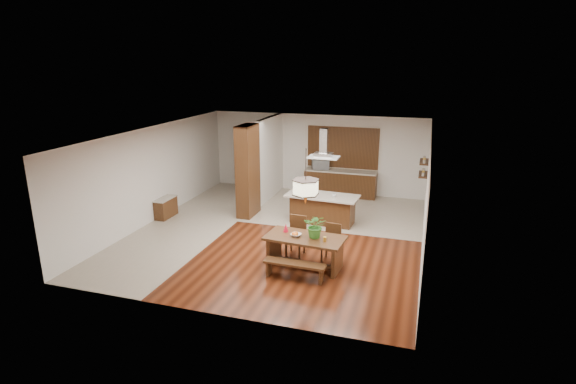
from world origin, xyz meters
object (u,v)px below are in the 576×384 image
(dining_bench, at_px, (295,271))
(range_hood, at_px, (324,143))
(hallway_console, at_px, (166,208))
(island_cup, at_px, (334,196))
(kitchen_island, at_px, (322,208))
(dining_chair_left, at_px, (295,236))
(dining_table, at_px, (305,245))
(foliage_plant, at_px, (316,226))
(dining_chair_right, at_px, (331,243))
(microwave, at_px, (320,165))
(fruit_bowl, at_px, (296,235))
(pendant_lantern, at_px, (306,177))

(dining_bench, height_order, range_hood, range_hood)
(range_hood, bearing_deg, hallway_console, -168.41)
(island_cup, bearing_deg, kitchen_island, 160.01)
(hallway_console, xyz_separation_m, dining_chair_left, (4.72, -1.53, 0.19))
(dining_bench, bearing_deg, dining_table, 85.14)
(foliage_plant, relative_size, range_hood, 0.65)
(dining_chair_left, height_order, island_cup, dining_chair_left)
(range_hood, relative_size, island_cup, 7.53)
(dining_chair_right, xyz_separation_m, range_hood, (-0.81, 2.60, 2.00))
(range_hood, bearing_deg, dining_table, -84.52)
(dining_chair_right, relative_size, range_hood, 1.03)
(dining_table, distance_m, kitchen_island, 3.14)
(range_hood, distance_m, island_cup, 1.58)
(range_hood, bearing_deg, microwave, 104.77)
(range_hood, height_order, microwave, range_hood)
(dining_table, distance_m, microwave, 6.25)
(range_hood, bearing_deg, fruit_bowl, -88.55)
(hallway_console, relative_size, kitchen_island, 0.40)
(dining_bench, height_order, dining_chair_left, dining_chair_left)
(dining_table, xyz_separation_m, range_hood, (-0.30, 3.12, 1.90))
(dining_bench, relative_size, microwave, 2.38)
(dining_bench, relative_size, fruit_bowl, 5.77)
(hallway_console, relative_size, dining_chair_right, 0.95)
(range_hood, bearing_deg, dining_bench, -86.33)
(dining_table, relative_size, kitchen_island, 0.87)
(dining_table, height_order, fruit_bowl, fruit_bowl)
(hallway_console, relative_size, island_cup, 7.37)
(hallway_console, xyz_separation_m, pendant_lantern, (5.14, -2.13, 1.93))
(dining_table, xyz_separation_m, dining_chair_left, (-0.42, 0.61, -0.07))
(hallway_console, xyz_separation_m, microwave, (4.04, 4.00, 0.80))
(kitchen_island, relative_size, island_cup, 18.65)
(hallway_console, distance_m, dining_bench, 5.80)
(pendant_lantern, xyz_separation_m, fruit_bowl, (-0.22, -0.02, -1.44))
(dining_bench, xyz_separation_m, pendant_lantern, (0.06, 0.67, 2.04))
(dining_table, height_order, pendant_lantern, pendant_lantern)
(pendant_lantern, bearing_deg, microwave, 100.11)
(dining_chair_right, xyz_separation_m, foliage_plant, (-0.26, -0.49, 0.61))
(pendant_lantern, xyz_separation_m, island_cup, (0.07, 2.98, -1.30))
(dining_chair_right, height_order, fruit_bowl, dining_chair_right)
(dining_bench, bearing_deg, dining_chair_left, 105.70)
(dining_table, relative_size, range_hood, 2.15)
(hallway_console, distance_m, range_hood, 5.38)
(pendant_lantern, bearing_deg, foliage_plant, 7.69)
(fruit_bowl, xyz_separation_m, microwave, (-0.87, 6.15, 0.31))
(dining_chair_right, distance_m, microwave, 5.86)
(island_cup, xyz_separation_m, microwave, (-1.17, 3.15, 0.18))
(range_hood, bearing_deg, dining_chair_left, -92.63)
(hallway_console, height_order, dining_table, dining_table)
(hallway_console, height_order, dining_chair_left, dining_chair_left)
(hallway_console, xyz_separation_m, dining_table, (5.14, -2.13, 0.25))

